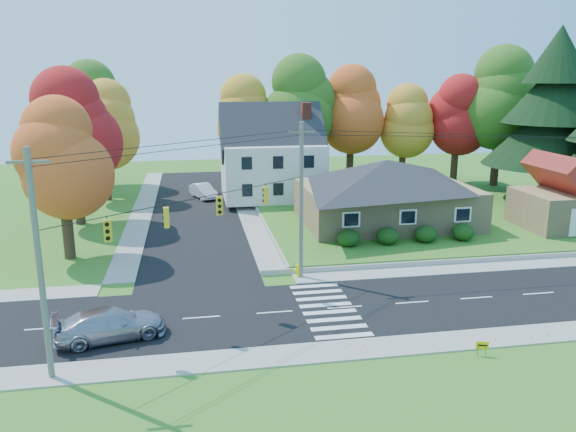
% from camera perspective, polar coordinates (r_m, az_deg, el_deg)
% --- Properties ---
extents(ground, '(120.00, 120.00, 0.00)m').
position_cam_1_polar(ground, '(32.17, 5.79, -9.23)').
color(ground, '#3D7923').
extents(road_main, '(90.00, 8.00, 0.02)m').
position_cam_1_polar(road_main, '(32.16, 5.79, -9.22)').
color(road_main, black).
rests_on(road_main, ground).
extents(road_cross, '(8.00, 44.00, 0.02)m').
position_cam_1_polar(road_cross, '(55.86, -9.44, 0.72)').
color(road_cross, black).
rests_on(road_cross, ground).
extents(sidewalk_north, '(90.00, 2.00, 0.08)m').
position_cam_1_polar(sidewalk_north, '(36.65, 3.68, -6.16)').
color(sidewalk_north, '#9C9A90').
rests_on(sidewalk_north, ground).
extents(sidewalk_south, '(90.00, 2.00, 0.08)m').
position_cam_1_polar(sidewalk_south, '(27.83, 8.62, -13.11)').
color(sidewalk_south, '#9C9A90').
rests_on(sidewalk_south, ground).
extents(lawn, '(30.00, 30.00, 0.50)m').
position_cam_1_polar(lawn, '(55.19, 12.97, 0.65)').
color(lawn, '#3D7923').
rests_on(lawn, ground).
extents(ranch_house, '(14.60, 10.60, 5.40)m').
position_cam_1_polar(ranch_house, '(48.21, 9.95, 2.56)').
color(ranch_house, tan).
rests_on(ranch_house, lawn).
extents(colonial_house, '(10.40, 8.40, 9.60)m').
position_cam_1_polar(colonial_house, '(57.58, -1.59, 5.93)').
color(colonial_house, silver).
rests_on(colonial_house, lawn).
extents(garage, '(7.30, 6.30, 4.60)m').
position_cam_1_polar(garage, '(51.40, 26.35, 1.53)').
color(garage, tan).
rests_on(garage, lawn).
extents(hedge_row, '(10.70, 1.70, 1.27)m').
position_cam_1_polar(hedge_row, '(42.89, 11.98, -1.89)').
color(hedge_row, '#163A10').
rests_on(hedge_row, lawn).
extents(traffic_infrastructure, '(38.10, 10.66, 10.00)m').
position_cam_1_polar(traffic_infrastructure, '(31.74, 5.10, 0.27)').
color(traffic_infrastructure, '#666059').
rests_on(traffic_infrastructure, ground).
extents(tree_lot_0, '(6.72, 6.72, 12.51)m').
position_cam_1_polar(tree_lot_0, '(62.87, -4.29, 9.99)').
color(tree_lot_0, '#3F2A19').
rests_on(tree_lot_0, lawn).
extents(tree_lot_1, '(7.84, 7.84, 14.60)m').
position_cam_1_polar(tree_lot_1, '(62.69, 1.35, 11.21)').
color(tree_lot_1, '#3F2A19').
rests_on(tree_lot_1, lawn).
extents(tree_lot_2, '(7.28, 7.28, 13.56)m').
position_cam_1_polar(tree_lot_2, '(65.12, 6.45, 10.66)').
color(tree_lot_2, '#3F2A19').
rests_on(tree_lot_2, lawn).
extents(tree_lot_3, '(6.16, 6.16, 11.47)m').
position_cam_1_polar(tree_lot_3, '(66.21, 11.72, 9.38)').
color(tree_lot_3, '#3F2A19').
rests_on(tree_lot_3, lawn).
extents(tree_lot_4, '(6.72, 6.72, 12.51)m').
position_cam_1_polar(tree_lot_4, '(67.69, 16.86, 9.72)').
color(tree_lot_4, '#3F2A19').
rests_on(tree_lot_4, lawn).
extents(tree_lot_5, '(8.40, 8.40, 15.64)m').
position_cam_1_polar(tree_lot_5, '(67.74, 20.83, 11.09)').
color(tree_lot_5, '#3F2A19').
rests_on(tree_lot_5, lawn).
extents(conifer_east_a, '(12.80, 12.80, 16.96)m').
position_cam_1_polar(conifer_east_a, '(61.59, 25.36, 9.64)').
color(conifer_east_a, '#3F2A19').
rests_on(conifer_east_a, lawn).
extents(tree_west_0, '(6.16, 6.16, 11.47)m').
position_cam_1_polar(tree_west_0, '(41.72, -22.08, 5.40)').
color(tree_west_0, '#3F2A19').
rests_on(tree_west_0, ground).
extents(tree_west_1, '(7.28, 7.28, 13.56)m').
position_cam_1_polar(tree_west_1, '(51.52, -21.07, 8.41)').
color(tree_west_1, '#3F2A19').
rests_on(tree_west_1, ground).
extents(tree_west_2, '(6.72, 6.72, 12.51)m').
position_cam_1_polar(tree_west_2, '(61.24, -18.36, 8.76)').
color(tree_west_2, '#3F2A19').
rests_on(tree_west_2, ground).
extents(tree_west_3, '(7.84, 7.84, 14.60)m').
position_cam_1_polar(tree_west_3, '(69.35, -19.18, 10.31)').
color(tree_west_3, '#3F2A19').
rests_on(tree_west_3, ground).
extents(silver_sedan, '(5.71, 3.33, 1.55)m').
position_cam_1_polar(silver_sedan, '(29.45, -17.60, -10.43)').
color(silver_sedan, '#9696A8').
rests_on(silver_sedan, road_main).
extents(white_car, '(3.06, 4.85, 1.51)m').
position_cam_1_polar(white_car, '(60.59, -8.60, 2.53)').
color(white_car, silver).
rests_on(white_car, road_cross).
extents(fire_hydrant, '(0.53, 0.41, 0.93)m').
position_cam_1_polar(fire_hydrant, '(36.41, 1.03, -5.59)').
color(fire_hydrant, '#FFE700').
rests_on(fire_hydrant, ground).
extents(yard_sign, '(0.56, 0.20, 0.72)m').
position_cam_1_polar(yard_sign, '(28.19, 19.14, -12.34)').
color(yard_sign, black).
rests_on(yard_sign, ground).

